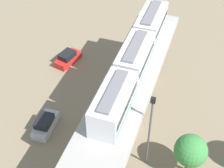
{
  "coord_description": "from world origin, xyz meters",
  "views": [
    {
      "loc": [
        -6.62,
        24.55,
        30.06
      ],
      "look_at": [
        2.5,
        -2.19,
        4.26
      ],
      "focal_mm": 53.47,
      "sensor_mm": 36.0,
      "label": 1
    }
  ],
  "objects": [
    {
      "name": "ground_plane",
      "position": [
        0.0,
        0.0,
        0.0
      ],
      "size": [
        120.0,
        120.0,
        0.0
      ],
      "primitive_type": "plane",
      "color": "#84755B"
    },
    {
      "name": "viaduct",
      "position": [
        0.0,
        0.0,
        5.41
      ],
      "size": [
        5.2,
        28.85,
        7.09
      ],
      "color": "#A8A59E",
      "rests_on": "ground"
    },
    {
      "name": "train",
      "position": [
        0.0,
        -2.19,
        8.63
      ],
      "size": [
        2.64,
        20.5,
        3.24
      ],
      "color": "white",
      "rests_on": "viaduct"
    },
    {
      "name": "parked_car_silver",
      "position": [
        8.82,
        3.15,
        0.74
      ],
      "size": [
        2.03,
        4.29,
        1.76
      ],
      "rotation": [
        0.0,
        0.0,
        0.05
      ],
      "color": "#B2B5BA",
      "rests_on": "ground"
    },
    {
      "name": "parked_car_red",
      "position": [
        11.49,
        -8.97,
        0.74
      ],
      "size": [
        2.74,
        4.51,
        1.76
      ],
      "rotation": [
        0.0,
        0.0,
        -0.24
      ],
      "color": "red",
      "rests_on": "ground"
    },
    {
      "name": "tree_mid_lot",
      "position": [
        -7.57,
        3.57,
        3.39
      ],
      "size": [
        3.32,
        3.32,
        5.07
      ],
      "color": "brown",
      "rests_on": "ground"
    },
    {
      "name": "signal_post",
      "position": [
        -3.4,
        3.96,
        5.37
      ],
      "size": [
        0.44,
        0.28,
        9.69
      ],
      "color": "#4C4C51",
      "rests_on": "ground"
    }
  ]
}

